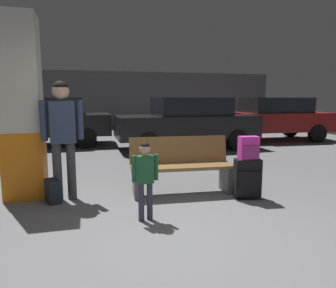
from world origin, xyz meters
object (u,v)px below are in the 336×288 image
Objects in this scene: adult at (62,128)px; bench at (181,165)px; backpack_bright at (249,148)px; parked_car_far at (45,120)px; backpack_dark_floor at (53,191)px; parked_car_side at (272,118)px; parked_car_near at (187,121)px; child at (145,173)px; suitcase at (247,178)px; structural_pillar at (21,109)px.

bench is at bearing -3.26° from adult.
parked_car_far is at bearing 119.50° from backpack_bright.
adult is at bearing 176.74° from bench.
backpack_dark_floor is (-2.79, 0.56, -0.60)m from backpack_bright.
parked_car_side is 1.02× the size of parked_car_near.
backpack_bright is (0.87, -0.55, 0.33)m from bench.
child is 8.33m from parked_car_side.
parked_car_near is at bearing 82.74° from suitcase.
backpack_bright is at bearing -11.36° from backpack_dark_floor.
backpack_dark_floor is at bearing -129.17° from parked_car_near.
bench is 6.36m from parked_car_far.
child reaches higher than suitcase.
child is 0.23× the size of parked_car_side.
bench is 4.44m from parked_car_near.
bench is at bearing 147.80° from suitcase.
backpack_bright is at bearing -97.25° from parked_car_near.
child is 2.89× the size of backpack_dark_floor.
structural_pillar is at bearing 149.74° from adult.
backpack_bright reaches higher than bench.
structural_pillar reaches higher than suitcase.
suitcase is 0.35× the size of adult.
parked_car_far is 1.00× the size of parked_car_near.
bench is 1.94m from backpack_dark_floor.
adult reaches higher than suitcase.
structural_pillar is at bearing -147.35° from parked_car_side.
child reaches higher than backpack_bright.
adult is 5.73m from parked_car_far.
suitcase is 0.61× the size of child.
suitcase is 0.14× the size of parked_car_side.
backpack_bright is at bearing -32.21° from bench.
child is (-1.62, -0.43, 0.28)m from suitcase.
backpack_bright reaches higher than backpack_dark_floor.
adult is at bearing -143.19° from parked_car_side.
structural_pillar reaches higher than child.
parked_car_side is at bearing 54.29° from suitcase.
backpack_bright is at bearing -13.81° from adult.
child is at bearing -133.09° from parked_car_side.
parked_car_side and parked_car_near have the same top height.
child is 7.00m from parked_car_far.
parked_car_far is at bearing 99.38° from adult.
parked_car_far and parked_car_side have the same top height.
backpack_bright is 6.96m from parked_car_side.
bench is 0.94× the size of adult.
parked_car_side is (4.06, 5.65, 0.48)m from suitcase.
suitcase is at bearing 135.16° from backpack_bright.
parked_car_near is (2.23, 5.15, 0.20)m from child.
structural_pillar is 0.64× the size of parked_car_side.
backpack_bright is at bearing -125.71° from parked_car_side.
structural_pillar reaches higher than backpack_bright.
structural_pillar is 1.66× the size of bench.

